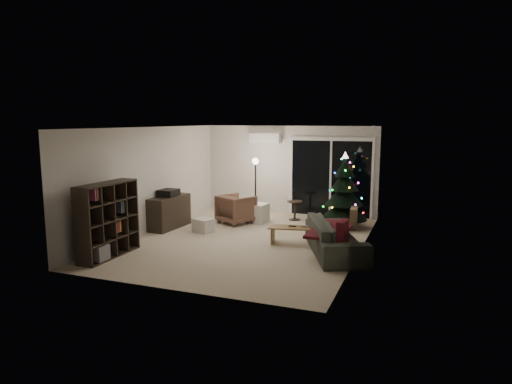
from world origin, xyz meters
TOP-DOWN VIEW (x-y plane):
  - room at (0.46, 1.49)m, footprint 6.50×7.51m
  - bookshelf at (-2.25, -2.12)m, footprint 0.46×1.49m
  - media_cabinet at (-2.25, 0.39)m, footprint 0.54×1.30m
  - stereo at (-2.25, 0.39)m, footprint 0.40×0.48m
  - armchair at (-0.90, 1.46)m, footprint 1.08×1.09m
  - ottoman at (-0.46, 1.84)m, footprint 0.58×0.58m
  - cardboard_box_a at (-1.25, 0.30)m, footprint 0.55×0.48m
  - cardboard_box_b at (-0.85, 1.41)m, footprint 0.47×0.40m
  - side_table at (0.42, 2.37)m, footprint 0.52×0.52m
  - floor_lamp at (-0.65, 2.21)m, footprint 0.25×0.25m
  - sofa at (2.05, -0.32)m, footprint 1.72×2.47m
  - sofa_throw at (1.95, -0.32)m, footprint 0.72×1.66m
  - cushion_a at (2.30, 0.33)m, footprint 0.17×0.45m
  - cushion_b at (2.30, -0.97)m, footprint 0.16×0.45m
  - coffee_table at (1.20, 0.00)m, footprint 1.31×0.67m
  - remote_a at (1.05, 0.00)m, footprint 0.16×0.05m
  - remote_b at (1.30, 0.05)m, footprint 0.15×0.09m
  - christmas_tree at (1.80, 1.99)m, footprint 1.37×1.37m

SIDE VIEW (x-z plane):
  - cardboard_box_b at x=-0.85m, z-range 0.00..0.28m
  - cardboard_box_a at x=-1.25m, z-range 0.00..0.33m
  - coffee_table at x=1.20m, z-range 0.00..0.40m
  - ottoman at x=-0.46m, z-range 0.00..0.48m
  - side_table at x=0.42m, z-range 0.00..0.52m
  - sofa at x=2.05m, z-range 0.00..0.67m
  - armchair at x=-0.90m, z-range 0.00..0.75m
  - media_cabinet at x=-2.25m, z-range 0.00..0.80m
  - remote_a at x=1.05m, z-range 0.40..0.42m
  - remote_b at x=1.30m, z-range 0.40..0.42m
  - sofa_throw at x=1.95m, z-range 0.46..0.51m
  - cushion_a at x=2.30m, z-range 0.39..0.83m
  - cushion_b at x=2.30m, z-range 0.39..0.83m
  - bookshelf at x=-2.25m, z-range 0.00..1.47m
  - floor_lamp at x=-0.65m, z-range 0.00..1.59m
  - stereo at x=-2.25m, z-range 0.80..0.97m
  - christmas_tree at x=1.80m, z-range 0.00..1.89m
  - room at x=0.46m, z-range -0.28..2.32m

